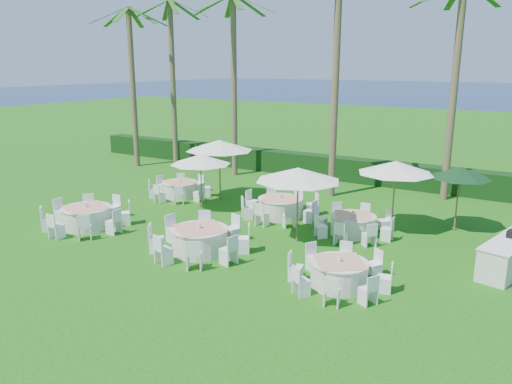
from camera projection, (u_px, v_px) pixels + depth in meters
ground at (207, 248)px, 16.70m from camera, size 120.00×120.00×0.00m
hedge at (343, 169)px, 26.46m from camera, size 34.00×1.00×1.20m
ocean at (511, 95)px, 100.91m from camera, size 260.00×260.00×0.00m
banquet_table_a at (87, 217)px, 18.72m from camera, size 3.19×3.19×0.97m
banquet_table_b at (200, 240)px, 16.25m from camera, size 3.28×3.28×0.99m
banquet_table_c at (339, 273)px, 13.78m from camera, size 2.85×2.85×0.88m
banquet_table_d at (180, 189)px, 23.10m from camera, size 2.86×2.86×0.87m
banquet_table_e at (280, 207)px, 20.04m from camera, size 3.13×3.13×0.95m
banquet_table_f at (353, 224)px, 17.97m from camera, size 2.88×2.88×0.88m
umbrella_a at (201, 159)px, 20.69m from camera, size 2.54×2.54×2.35m
umbrella_b at (298, 174)px, 16.77m from camera, size 2.92×2.92×2.61m
umbrella_c at (219, 145)px, 22.17m from camera, size 3.01×3.01×2.72m
umbrella_d at (396, 167)px, 17.91m from camera, size 2.73×2.73×2.62m
umbrella_green at (460, 172)px, 17.98m from camera, size 2.22×2.22×2.41m
palm_a at (173, 77)px, 29.21m from camera, size 4.22×4.38×9.56m
palm_b at (234, 79)px, 26.54m from camera, size 4.34×4.29×9.49m
palm_c at (336, 77)px, 22.05m from camera, size 4.40×4.01×9.93m
palm_d at (455, 84)px, 21.52m from camera, size 4.40×4.02×9.37m
palm_f at (133, 81)px, 29.05m from camera, size 4.40×4.11×9.13m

